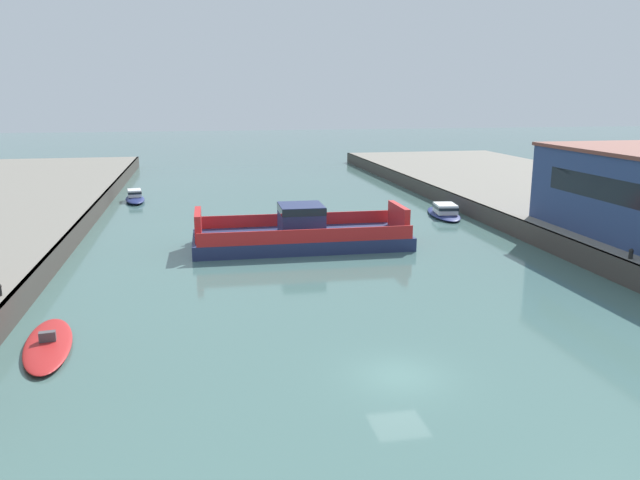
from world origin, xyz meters
The scene contains 6 objects.
ground_plane centered at (0.00, 0.00, 0.00)m, with size 400.00×400.00×0.00m, color #476B66.
chain_ferry centered at (-0.37, 25.56, 1.10)m, with size 18.17×7.26×3.59m.
moored_boat_near_left centered at (-16.57, 6.54, 0.20)m, with size 3.33×7.99×0.88m.
moored_boat_near_right centered at (16.66, 35.86, 0.52)m, with size 4.05×8.71×1.38m.
moored_boat_mid_left centered at (-16.37, 51.83, 0.51)m, with size 3.06×7.04×1.38m.
bollard_right_aft centered at (19.76, 10.74, 2.15)m, with size 0.32×0.32×0.71m.
Camera 1 is at (-8.64, -25.15, 12.61)m, focal length 34.95 mm.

